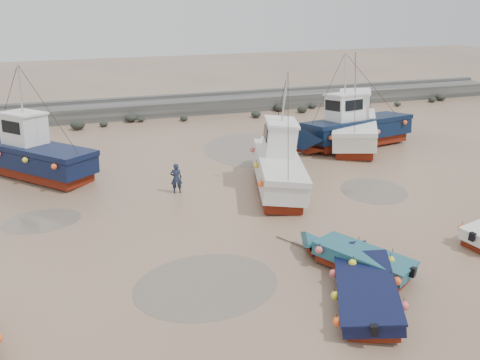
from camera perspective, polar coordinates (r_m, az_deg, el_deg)
The scene contains 13 objects.
ground at distance 21.31m, azimuth 4.81°, elevation -5.91°, with size 120.00×120.00×0.00m, color #99795C.
seawall at distance 41.16m, azimuth -6.13°, elevation 8.94°, with size 60.00×4.92×1.50m.
puddle_a at distance 17.57m, azimuth -4.14°, elevation -12.61°, with size 5.34×5.34×0.01m, color #63594E.
puddle_b at distance 26.08m, azimuth 16.00°, elevation -1.26°, with size 3.52×3.52×0.01m, color #63594E.
puddle_c at distance 23.79m, azimuth -23.02°, elevation -4.58°, with size 3.53×3.53×0.01m, color #63594E.
puddle_d at distance 31.71m, azimuth 1.25°, elevation 3.83°, with size 6.33×6.33×0.01m, color #63594E.
dinghy_1 at distance 17.17m, azimuth 15.29°, elevation -12.22°, with size 3.80×6.42×1.43m.
dinghy_2 at distance 18.68m, azimuth 13.71°, elevation -8.95°, with size 3.95×5.39×1.43m.
cabin_boat_0 at distance 29.28m, azimuth -24.32°, elevation 2.98°, with size 8.15×7.82×6.22m.
cabin_boat_1 at distance 25.15m, azimuth 4.31°, elevation 2.04°, with size 3.97×9.55×6.22m.
cabin_boat_2 at distance 32.69m, azimuth 13.39°, elevation 6.21°, with size 10.72×4.08×6.22m.
cabin_boat_3 at distance 33.30m, azimuth 13.99°, elevation 6.51°, with size 6.16×9.08×6.22m.
person at distance 25.05m, azimuth -7.68°, elevation -1.55°, with size 0.61×0.40×1.66m, color #1C253C.
Camera 1 is at (-6.95, -17.46, 10.04)m, focal length 35.00 mm.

